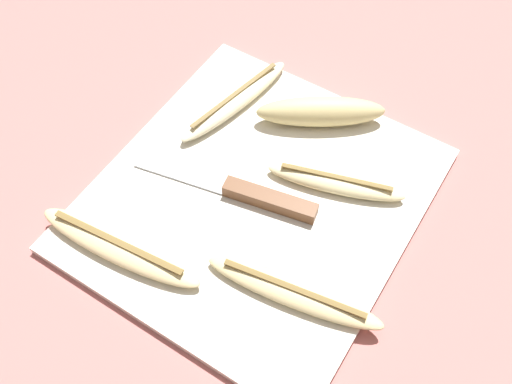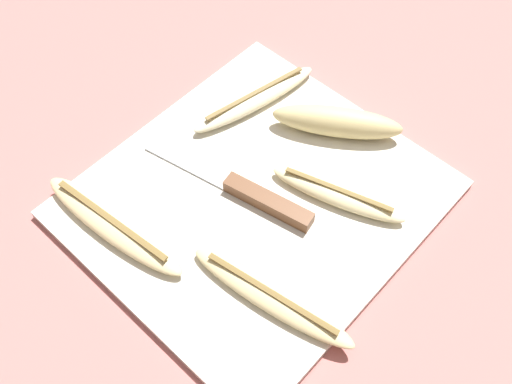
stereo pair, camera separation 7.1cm
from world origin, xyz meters
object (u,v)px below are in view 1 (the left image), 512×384
(knife, at_px, (256,195))
(banana_ripe_center, at_px, (119,247))
(banana_mellow_near, at_px, (294,292))
(banana_bright_far, at_px, (235,100))
(banana_soft_right, at_px, (336,182))
(banana_spotted_left, at_px, (321,112))

(knife, xyz_separation_m, banana_ripe_center, (-0.14, 0.09, 0.00))
(banana_mellow_near, distance_m, banana_bright_far, 0.28)
(banana_mellow_near, height_order, banana_bright_far, banana_bright_far)
(banana_soft_right, xyz_separation_m, banana_bright_far, (0.04, 0.18, 0.00))
(banana_spotted_left, bearing_deg, knife, 177.49)
(knife, xyz_separation_m, banana_mellow_near, (-0.08, -0.10, 0.00))
(banana_ripe_center, bearing_deg, banana_soft_right, -38.16)
(knife, bearing_deg, banana_bright_far, 31.78)
(banana_ripe_center, height_order, banana_soft_right, same)
(banana_bright_far, height_order, banana_spotted_left, banana_spotted_left)
(knife, relative_size, banana_spotted_left, 1.46)
(banana_soft_right, bearing_deg, banana_ripe_center, 141.84)
(banana_ripe_center, height_order, banana_bright_far, same)
(banana_ripe_center, xyz_separation_m, banana_soft_right, (0.21, -0.16, -0.00))
(banana_bright_far, bearing_deg, knife, -136.92)
(knife, height_order, banana_mellow_near, banana_mellow_near)
(banana_bright_far, relative_size, banana_spotted_left, 1.21)
(banana_ripe_center, relative_size, banana_spotted_left, 1.32)
(banana_ripe_center, distance_m, banana_soft_right, 0.27)
(banana_bright_far, bearing_deg, banana_soft_right, -104.13)
(banana_ripe_center, xyz_separation_m, banana_bright_far, (0.25, 0.01, -0.00))
(banana_ripe_center, relative_size, banana_bright_far, 1.09)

